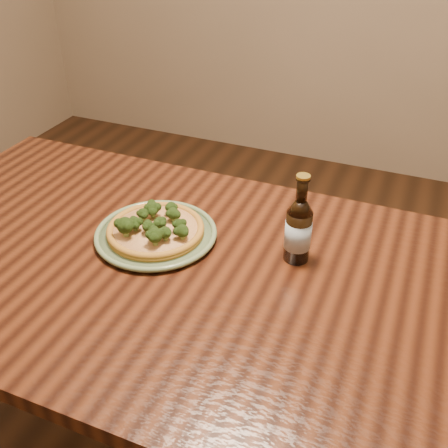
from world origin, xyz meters
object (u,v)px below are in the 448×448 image
at_px(table, 176,292).
at_px(pizza, 155,229).
at_px(plate, 156,234).
at_px(beer_bottle, 298,229).

bearing_deg(table, pizza, 140.21).
height_order(table, plate, plate).
xyz_separation_m(table, beer_bottle, (0.26, 0.13, 0.18)).
bearing_deg(pizza, table, -39.79).
height_order(pizza, beer_bottle, beer_bottle).
bearing_deg(plate, beer_bottle, 8.35).
bearing_deg(beer_bottle, table, -174.92).
relative_size(plate, pizza, 1.26).
xyz_separation_m(plate, beer_bottle, (0.35, 0.05, 0.07)).
relative_size(table, pizza, 6.49).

